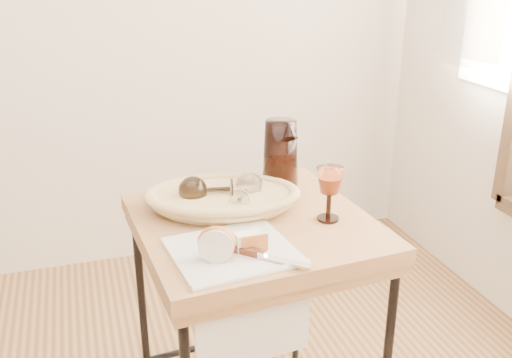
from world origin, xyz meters
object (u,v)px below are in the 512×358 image
object	(u,v)px
side_table	(254,338)
wine_goblet	(329,194)
tea_towel	(232,250)
pitcher	(280,155)
bread_basket	(223,200)
goblet_lying_b	(245,192)
goblet_lying_a	(210,190)
table_knife	(265,255)
apple_half	(217,242)

from	to	relation	value
side_table	wine_goblet	xyz separation A→B (m)	(0.18, -0.06, 0.45)
tea_towel	pitcher	world-z (taller)	pitcher
side_table	bread_basket	xyz separation A→B (m)	(-0.06, 0.09, 0.40)
goblet_lying_b	wine_goblet	bearing A→B (deg)	-94.13
side_table	goblet_lying_a	distance (m)	0.45
tea_towel	wine_goblet	size ratio (longest dim) A/B	1.89
table_knife	pitcher	bearing A→B (deg)	110.04
wine_goblet	apple_half	world-z (taller)	wine_goblet
pitcher	table_knife	bearing A→B (deg)	-105.86
goblet_lying_a	wine_goblet	bearing A→B (deg)	158.33
side_table	goblet_lying_b	bearing A→B (deg)	92.03
goblet_lying_a	goblet_lying_b	world-z (taller)	goblet_lying_a
side_table	table_knife	bearing A→B (deg)	-100.67
bread_basket	apple_half	size ratio (longest dim) A/B	4.28
pitcher	table_knife	distance (m)	0.45
side_table	wine_goblet	world-z (taller)	wine_goblet
goblet_lying_a	table_knife	world-z (taller)	goblet_lying_a
tea_towel	pitcher	distance (m)	0.42
side_table	goblet_lying_a	size ratio (longest dim) A/B	5.88
side_table	tea_towel	bearing A→B (deg)	-123.25
side_table	pitcher	world-z (taller)	pitcher
side_table	bread_basket	size ratio (longest dim) A/B	2.04
tea_towel	apple_half	size ratio (longest dim) A/B	3.19
wine_goblet	table_knife	world-z (taller)	wine_goblet
tea_towel	bread_basket	xyz separation A→B (m)	(0.04, 0.25, 0.02)
goblet_lying_a	wine_goblet	distance (m)	0.32
side_table	apple_half	world-z (taller)	apple_half
tea_towel	apple_half	bearing A→B (deg)	-152.23
tea_towel	apple_half	xyz separation A→B (m)	(-0.04, -0.03, 0.04)
tea_towel	goblet_lying_b	bearing A→B (deg)	60.02
goblet_lying_a	pitcher	distance (m)	0.25
goblet_lying_b	wine_goblet	distance (m)	0.23
bread_basket	goblet_lying_b	xyz separation A→B (m)	(0.06, -0.02, 0.03)
goblet_lying_b	pitcher	bearing A→B (deg)	-20.17
bread_basket	wine_goblet	world-z (taller)	wine_goblet
apple_half	table_knife	distance (m)	0.11
side_table	goblet_lying_b	xyz separation A→B (m)	(-0.00, 0.07, 0.43)
bread_basket	table_knife	bearing A→B (deg)	-73.68
side_table	goblet_lying_b	size ratio (longest dim) A/B	6.13
pitcher	goblet_lying_a	bearing A→B (deg)	-154.07
tea_towel	goblet_lying_b	world-z (taller)	goblet_lying_b
goblet_lying_b	apple_half	xyz separation A→B (m)	(-0.14, -0.25, -0.00)
bread_basket	wine_goblet	distance (m)	0.29
goblet_lying_b	pitcher	world-z (taller)	pitcher
goblet_lying_a	bread_basket	bearing A→B (deg)	163.86
pitcher	apple_half	distance (m)	0.47
table_knife	bread_basket	bearing A→B (deg)	137.33
tea_towel	wine_goblet	distance (m)	0.31
bread_basket	apple_half	xyz separation A→B (m)	(-0.09, -0.28, 0.02)
tea_towel	table_knife	bearing A→B (deg)	-53.08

